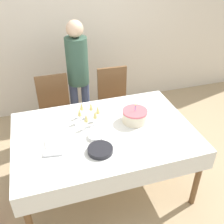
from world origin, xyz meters
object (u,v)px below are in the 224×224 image
(dining_chair_far_left, at_px, (56,109))
(dining_chair_far_right, at_px, (114,100))
(champagne_tray, at_px, (89,116))
(person_standing, at_px, (78,70))
(birthday_cake, at_px, (135,116))
(plate_stack_dessert, at_px, (97,136))
(plate_stack_main, at_px, (100,150))

(dining_chair_far_left, xyz_separation_m, dining_chair_far_right, (0.79, -0.00, 0.00))
(champagne_tray, relative_size, person_standing, 0.21)
(birthday_cake, height_order, plate_stack_dessert, birthday_cake)
(birthday_cake, distance_m, champagne_tray, 0.47)
(birthday_cake, distance_m, plate_stack_dessert, 0.47)
(dining_chair_far_left, bearing_deg, dining_chair_far_right, -0.01)
(birthday_cake, relative_size, champagne_tray, 0.78)
(plate_stack_dessert, bearing_deg, dining_chair_far_left, 106.61)
(dining_chair_far_left, relative_size, person_standing, 0.61)
(dining_chair_far_left, relative_size, dining_chair_far_right, 1.00)
(dining_chair_far_right, height_order, champagne_tray, dining_chair_far_right)
(dining_chair_far_left, bearing_deg, person_standing, 28.77)
(dining_chair_far_right, height_order, person_standing, person_standing)
(champagne_tray, distance_m, plate_stack_main, 0.48)
(dining_chair_far_left, relative_size, birthday_cake, 3.73)
(champagne_tray, distance_m, person_standing, 0.93)
(dining_chair_far_left, height_order, birthday_cake, birthday_cake)
(dining_chair_far_left, height_order, plate_stack_dessert, dining_chair_far_left)
(birthday_cake, xyz_separation_m, plate_stack_main, (-0.47, -0.35, -0.05))
(champagne_tray, bearing_deg, dining_chair_far_left, 111.77)
(plate_stack_main, height_order, plate_stack_dessert, plate_stack_main)
(dining_chair_far_left, bearing_deg, plate_stack_dessert, -73.39)
(dining_chair_far_left, height_order, person_standing, person_standing)
(birthday_cake, relative_size, plate_stack_main, 1.13)
(dining_chair_far_right, height_order, birthday_cake, birthday_cake)
(birthday_cake, bearing_deg, plate_stack_dessert, -162.17)
(dining_chair_far_left, bearing_deg, birthday_cake, -48.85)
(birthday_cake, bearing_deg, plate_stack_main, -143.16)
(birthday_cake, distance_m, plate_stack_main, 0.58)
(champagne_tray, height_order, plate_stack_main, champagne_tray)
(plate_stack_main, distance_m, person_standing, 1.41)
(dining_chair_far_left, xyz_separation_m, birthday_cake, (0.74, -0.85, 0.30))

